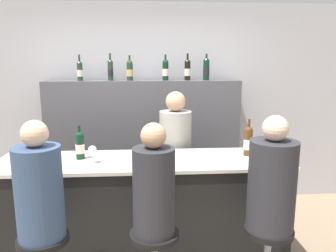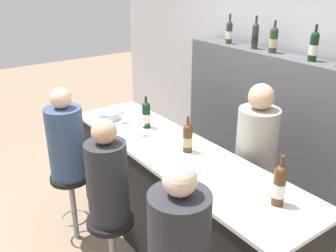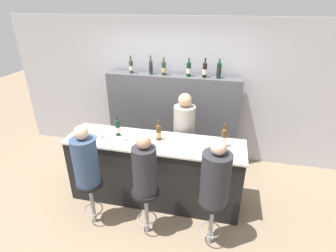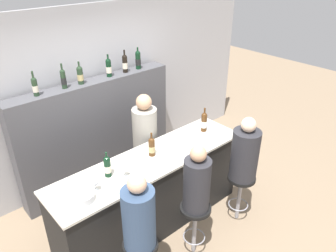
{
  "view_description": "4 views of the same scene",
  "coord_description": "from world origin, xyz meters",
  "px_view_note": "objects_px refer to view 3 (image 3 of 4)",
  "views": [
    {
      "loc": [
        0.02,
        -2.49,
        1.87
      ],
      "look_at": [
        0.22,
        0.29,
        1.32
      ],
      "focal_mm": 35.0,
      "sensor_mm": 36.0,
      "label": 1
    },
    {
      "loc": [
        2.18,
        -1.34,
        2.39
      ],
      "look_at": [
        -0.06,
        0.27,
        1.23
      ],
      "focal_mm": 40.0,
      "sensor_mm": 36.0,
      "label": 2
    },
    {
      "loc": [
        0.92,
        -2.82,
        2.83
      ],
      "look_at": [
        0.18,
        0.41,
        1.23
      ],
      "focal_mm": 28.0,
      "sensor_mm": 36.0,
      "label": 3
    },
    {
      "loc": [
        -2.0,
        -2.23,
        3.2
      ],
      "look_at": [
        0.22,
        0.27,
        1.4
      ],
      "focal_mm": 35.0,
      "sensor_mm": 36.0,
      "label": 4
    }
  ],
  "objects_px": {
    "wine_bottle_backbar_3": "(189,69)",
    "wine_bottle_backbar_5": "(219,70)",
    "bar_stool_left": "(91,192)",
    "guest_seated_right": "(216,177)",
    "wine_bottle_counter_2": "(224,138)",
    "guest_seated_left": "(85,159)",
    "wine_bottle_backbar_2": "(164,68)",
    "wine_bottle_counter_0": "(118,127)",
    "wine_glass_0": "(99,131)",
    "wine_bottle_backbar_0": "(131,66)",
    "bar_stool_right": "(212,211)",
    "wine_glass_1": "(123,133)",
    "wine_bottle_backbar_4": "(205,70)",
    "bartender": "(184,143)",
    "bar_stool_middle": "(146,201)",
    "metal_bowl": "(88,136)",
    "guest_seated_middle": "(145,168)",
    "wine_bottle_backbar_1": "(151,67)",
    "wine_bottle_counter_1": "(159,132)"
  },
  "relations": [
    {
      "from": "metal_bowl",
      "to": "bar_stool_right",
      "type": "height_order",
      "value": "metal_bowl"
    },
    {
      "from": "wine_bottle_backbar_0",
      "to": "guest_seated_left",
      "type": "height_order",
      "value": "wine_bottle_backbar_0"
    },
    {
      "from": "wine_bottle_backbar_3",
      "to": "wine_glass_0",
      "type": "bearing_deg",
      "value": -128.84
    },
    {
      "from": "wine_bottle_counter_0",
      "to": "wine_glass_0",
      "type": "distance_m",
      "value": 0.27
    },
    {
      "from": "wine_glass_0",
      "to": "wine_bottle_backbar_0",
      "type": "bearing_deg",
      "value": 88.38
    },
    {
      "from": "wine_bottle_backbar_3",
      "to": "wine_bottle_backbar_5",
      "type": "xyz_separation_m",
      "value": [
        0.51,
        -0.0,
        0.01
      ]
    },
    {
      "from": "wine_glass_0",
      "to": "guest_seated_left",
      "type": "height_order",
      "value": "guest_seated_left"
    },
    {
      "from": "wine_glass_0",
      "to": "guest_seated_middle",
      "type": "distance_m",
      "value": 1.06
    },
    {
      "from": "wine_bottle_backbar_2",
      "to": "wine_bottle_backbar_5",
      "type": "bearing_deg",
      "value": 0.0
    },
    {
      "from": "wine_bottle_backbar_3",
      "to": "guest_seated_left",
      "type": "height_order",
      "value": "wine_bottle_backbar_3"
    },
    {
      "from": "wine_bottle_backbar_4",
      "to": "wine_glass_1",
      "type": "xyz_separation_m",
      "value": [
        -0.98,
        -1.33,
        -0.65
      ]
    },
    {
      "from": "wine_glass_0",
      "to": "bar_stool_left",
      "type": "height_order",
      "value": "wine_glass_0"
    },
    {
      "from": "wine_glass_1",
      "to": "guest_seated_middle",
      "type": "xyz_separation_m",
      "value": [
        0.51,
        -0.6,
        -0.1
      ]
    },
    {
      "from": "wine_bottle_backbar_4",
      "to": "bar_stool_left",
      "type": "xyz_separation_m",
      "value": [
        -1.25,
        -1.93,
        -1.25
      ]
    },
    {
      "from": "wine_bottle_counter_2",
      "to": "bar_stool_left",
      "type": "relative_size",
      "value": 0.5
    },
    {
      "from": "wine_bottle_backbar_2",
      "to": "wine_glass_0",
      "type": "relative_size",
      "value": 2.07
    },
    {
      "from": "guest_seated_right",
      "to": "wine_glass_1",
      "type": "bearing_deg",
      "value": 155.91
    },
    {
      "from": "wine_bottle_backbar_4",
      "to": "wine_glass_0",
      "type": "xyz_separation_m",
      "value": [
        -1.34,
        -1.33,
        -0.65
      ]
    },
    {
      "from": "wine_bottle_backbar_0",
      "to": "guest_seated_left",
      "type": "relative_size",
      "value": 0.38
    },
    {
      "from": "metal_bowl",
      "to": "guest_seated_middle",
      "type": "xyz_separation_m",
      "value": [
        1.03,
        -0.56,
        -0.03
      ]
    },
    {
      "from": "wine_bottle_backbar_1",
      "to": "wine_bottle_backbar_0",
      "type": "bearing_deg",
      "value": 180.0
    },
    {
      "from": "wine_bottle_counter_2",
      "to": "bartender",
      "type": "xyz_separation_m",
      "value": [
        -0.63,
        0.5,
        -0.43
      ]
    },
    {
      "from": "guest_seated_left",
      "to": "wine_bottle_backbar_3",
      "type": "bearing_deg",
      "value": 63.16
    },
    {
      "from": "wine_glass_0",
      "to": "guest_seated_right",
      "type": "xyz_separation_m",
      "value": [
        1.7,
        -0.6,
        -0.08
      ]
    },
    {
      "from": "wine_bottle_counter_2",
      "to": "bar_stool_right",
      "type": "relative_size",
      "value": 0.5
    },
    {
      "from": "wine_bottle_counter_1",
      "to": "bar_stool_middle",
      "type": "height_order",
      "value": "wine_bottle_counter_1"
    },
    {
      "from": "bar_stool_left",
      "to": "guest_seated_right",
      "type": "relative_size",
      "value": 0.82
    },
    {
      "from": "wine_bottle_backbar_0",
      "to": "bar_stool_right",
      "type": "xyz_separation_m",
      "value": [
        1.66,
        -1.93,
        -1.24
      ]
    },
    {
      "from": "wine_bottle_counter_1",
      "to": "wine_bottle_backbar_0",
      "type": "distance_m",
      "value": 1.57
    },
    {
      "from": "wine_bottle_backbar_1",
      "to": "bar_stool_middle",
      "type": "distance_m",
      "value": 2.34
    },
    {
      "from": "wine_bottle_backbar_4",
      "to": "wine_bottle_counter_2",
      "type": "bearing_deg",
      "value": -70.91
    },
    {
      "from": "wine_bottle_backbar_1",
      "to": "bartender",
      "type": "height_order",
      "value": "wine_bottle_backbar_1"
    },
    {
      "from": "bar_stool_middle",
      "to": "bartender",
      "type": "relative_size",
      "value": 0.44
    },
    {
      "from": "bar_stool_middle",
      "to": "wine_bottle_backbar_2",
      "type": "bearing_deg",
      "value": 96.84
    },
    {
      "from": "wine_bottle_backbar_4",
      "to": "bar_stool_middle",
      "type": "bearing_deg",
      "value": -103.87
    },
    {
      "from": "wine_bottle_backbar_0",
      "to": "bar_stool_left",
      "type": "bearing_deg",
      "value": -88.29
    },
    {
      "from": "wine_bottle_counter_1",
      "to": "wine_bottle_counter_2",
      "type": "height_order",
      "value": "wine_bottle_counter_2"
    },
    {
      "from": "wine_bottle_backbar_2",
      "to": "guest_seated_right",
      "type": "height_order",
      "value": "wine_bottle_backbar_2"
    },
    {
      "from": "wine_bottle_backbar_4",
      "to": "wine_glass_0",
      "type": "height_order",
      "value": "wine_bottle_backbar_4"
    },
    {
      "from": "wine_bottle_backbar_2",
      "to": "wine_bottle_backbar_4",
      "type": "distance_m",
      "value": 0.71
    },
    {
      "from": "wine_bottle_backbar_2",
      "to": "wine_bottle_backbar_5",
      "type": "relative_size",
      "value": 0.94
    },
    {
      "from": "wine_bottle_counter_2",
      "to": "guest_seated_left",
      "type": "bearing_deg",
      "value": -156.18
    },
    {
      "from": "wine_bottle_backbar_5",
      "to": "wine_bottle_backbar_0",
      "type": "bearing_deg",
      "value": 180.0
    },
    {
      "from": "wine_bottle_backbar_5",
      "to": "wine_glass_1",
      "type": "bearing_deg",
      "value": -132.4
    },
    {
      "from": "wine_bottle_counter_0",
      "to": "guest_seated_right",
      "type": "xyz_separation_m",
      "value": [
        1.47,
        -0.73,
        -0.11
      ]
    },
    {
      "from": "wine_bottle_counter_0",
      "to": "wine_bottle_counter_2",
      "type": "relative_size",
      "value": 0.88
    },
    {
      "from": "bar_stool_right",
      "to": "guest_seated_middle",
      "type": "bearing_deg",
      "value": 180.0
    },
    {
      "from": "wine_bottle_counter_0",
      "to": "wine_bottle_counter_2",
      "type": "xyz_separation_m",
      "value": [
        1.53,
        0.0,
        0.01
      ]
    },
    {
      "from": "wine_bottle_backbar_0",
      "to": "metal_bowl",
      "type": "bearing_deg",
      "value": -98.46
    },
    {
      "from": "bartender",
      "to": "metal_bowl",
      "type": "bearing_deg",
      "value": -152.33
    }
  ]
}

